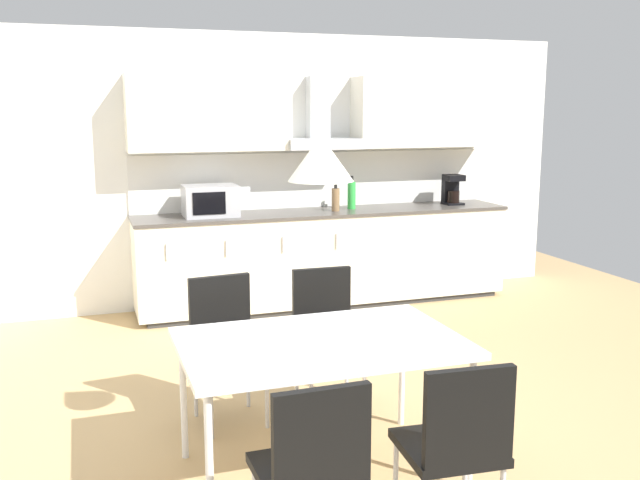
% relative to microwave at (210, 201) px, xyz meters
% --- Properties ---
extents(ground_plane, '(8.80, 8.77, 0.02)m').
position_rel_microwave_xyz_m(ground_plane, '(0.19, -2.61, -1.06)').
color(ground_plane, tan).
extents(wall_back, '(7.04, 0.10, 2.57)m').
position_rel_microwave_xyz_m(wall_back, '(0.19, 0.36, 0.23)').
color(wall_back, white).
rests_on(wall_back, ground_plane).
extents(kitchen_counter, '(3.60, 0.64, 0.91)m').
position_rel_microwave_xyz_m(kitchen_counter, '(1.10, 0.00, -0.59)').
color(kitchen_counter, '#333333').
rests_on(kitchen_counter, ground_plane).
extents(backsplash_tile, '(3.58, 0.02, 0.53)m').
position_rel_microwave_xyz_m(backsplash_tile, '(1.10, 0.30, 0.13)').
color(backsplash_tile, silver).
rests_on(backsplash_tile, kitchen_counter).
extents(upper_wall_cabinets, '(3.58, 0.40, 0.68)m').
position_rel_microwave_xyz_m(upper_wall_cabinets, '(1.10, 0.14, 0.77)').
color(upper_wall_cabinets, silver).
extents(microwave, '(0.48, 0.35, 0.28)m').
position_rel_microwave_xyz_m(microwave, '(0.00, 0.00, 0.00)').
color(microwave, '#ADADB2').
rests_on(microwave, kitchen_counter).
extents(coffee_maker, '(0.18, 0.19, 0.30)m').
position_rel_microwave_xyz_m(coffee_maker, '(2.46, 0.03, 0.01)').
color(coffee_maker, black).
rests_on(coffee_maker, kitchen_counter).
extents(bottle_green, '(0.08, 0.08, 0.32)m').
position_rel_microwave_xyz_m(bottle_green, '(1.37, 0.03, -0.00)').
color(bottle_green, green).
rests_on(bottle_green, kitchen_counter).
extents(bottle_brown, '(0.07, 0.07, 0.26)m').
position_rel_microwave_xyz_m(bottle_brown, '(1.18, -0.05, -0.03)').
color(bottle_brown, brown).
rests_on(bottle_brown, kitchen_counter).
extents(dining_table, '(1.41, 0.91, 0.72)m').
position_rel_microwave_xyz_m(dining_table, '(-0.00, -3.08, -0.37)').
color(dining_table, white).
rests_on(dining_table, ground_plane).
extents(chair_near_right, '(0.43, 0.43, 0.87)m').
position_rel_microwave_xyz_m(chair_near_right, '(0.31, -3.91, -0.52)').
color(chair_near_right, black).
rests_on(chair_near_right, ground_plane).
extents(chair_near_left, '(0.41, 0.41, 0.87)m').
position_rel_microwave_xyz_m(chair_near_left, '(-0.32, -3.91, -0.52)').
color(chair_near_left, black).
rests_on(chair_near_left, ground_plane).
extents(chair_far_left, '(0.44, 0.44, 0.87)m').
position_rel_microwave_xyz_m(chair_far_left, '(-0.33, -2.24, -0.52)').
color(chair_far_left, black).
rests_on(chair_far_left, ground_plane).
extents(chair_far_right, '(0.42, 0.42, 0.87)m').
position_rel_microwave_xyz_m(chair_far_right, '(0.32, -2.24, -0.52)').
color(chair_far_right, black).
rests_on(chair_far_right, ground_plane).
extents(pendant_lamp, '(0.32, 0.32, 0.22)m').
position_rel_microwave_xyz_m(pendant_lamp, '(-0.00, -3.08, 0.58)').
color(pendant_lamp, silver).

